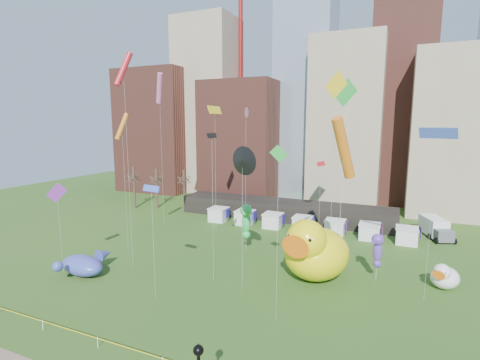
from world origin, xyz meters
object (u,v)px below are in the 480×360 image
at_px(whale_inflatable, 84,264).
at_px(box_truck, 435,228).
at_px(seahorse_green, 246,219).
at_px(big_duck, 315,251).
at_px(small_duck, 444,276).
at_px(seahorse_purple, 378,248).

distance_m(whale_inflatable, box_truck, 49.03).
distance_m(seahorse_green, whale_inflatable, 20.23).
height_order(big_duck, small_duck, big_duck).
xyz_separation_m(seahorse_purple, box_truck, (7.19, 19.97, -2.31)).
relative_size(seahorse_green, whale_inflatable, 0.87).
xyz_separation_m(seahorse_green, box_truck, (23.73, 17.10, -3.05)).
relative_size(big_duck, box_truck, 1.42).
bearing_deg(small_duck, box_truck, 111.90).
relative_size(small_duck, box_truck, 0.58).
distance_m(small_duck, seahorse_green, 23.38).
height_order(whale_inflatable, box_truck, box_truck).
relative_size(big_duck, small_duck, 2.45).
bearing_deg(seahorse_purple, whale_inflatable, -135.30).
xyz_separation_m(seahorse_purple, whale_inflatable, (-30.51, -11.37, -2.61)).
bearing_deg(box_truck, whale_inflatable, -160.34).
height_order(seahorse_purple, box_truck, seahorse_purple).
height_order(big_duck, box_truck, big_duck).
xyz_separation_m(small_duck, seahorse_green, (-23.08, 1.97, 3.20)).
xyz_separation_m(small_duck, seahorse_purple, (-6.54, -0.90, 2.45)).
height_order(small_duck, box_truck, small_duck).
height_order(seahorse_green, whale_inflatable, seahorse_green).
xyz_separation_m(small_duck, whale_inflatable, (-37.05, -12.27, -0.15)).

